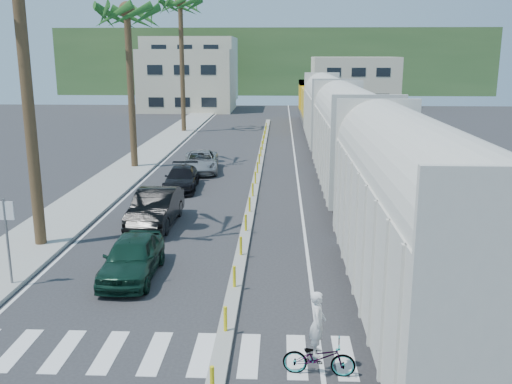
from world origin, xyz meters
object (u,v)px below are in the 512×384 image
street_sign (6,230)px  car_second (155,208)px  cyclist (319,349)px  car_lead (132,257)px

street_sign → car_second: (3.23, 7.07, -1.17)m
street_sign → cyclist: bearing=-26.5°
car_lead → cyclist: 8.35m
car_lead → cyclist: size_ratio=2.01×
street_sign → car_second: bearing=65.5°
street_sign → car_second: size_ratio=0.62×
cyclist → street_sign: bearing=68.7°
street_sign → car_second: street_sign is taller
car_second → cyclist: cyclist is taller
car_lead → car_second: size_ratio=0.87×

